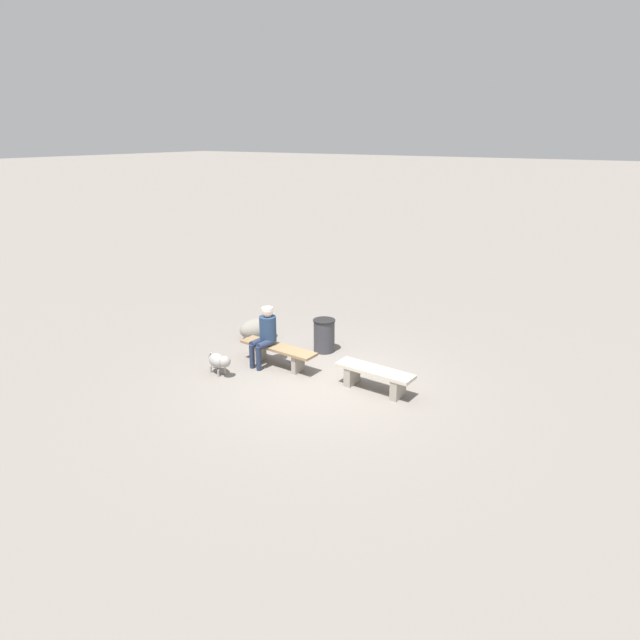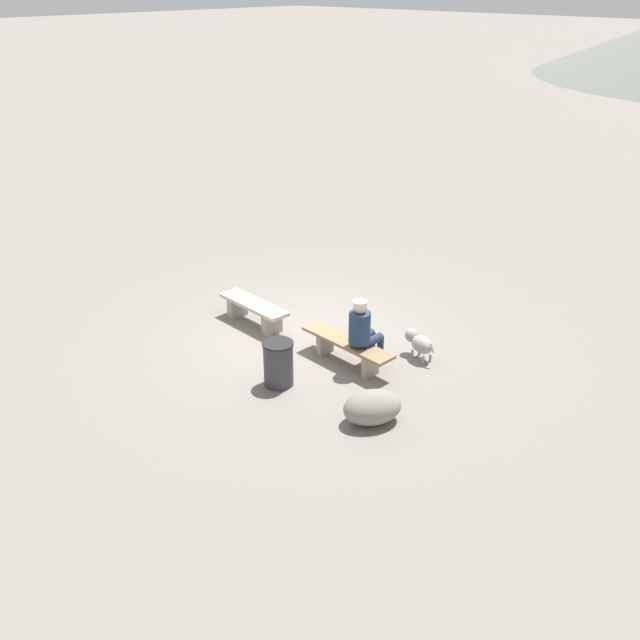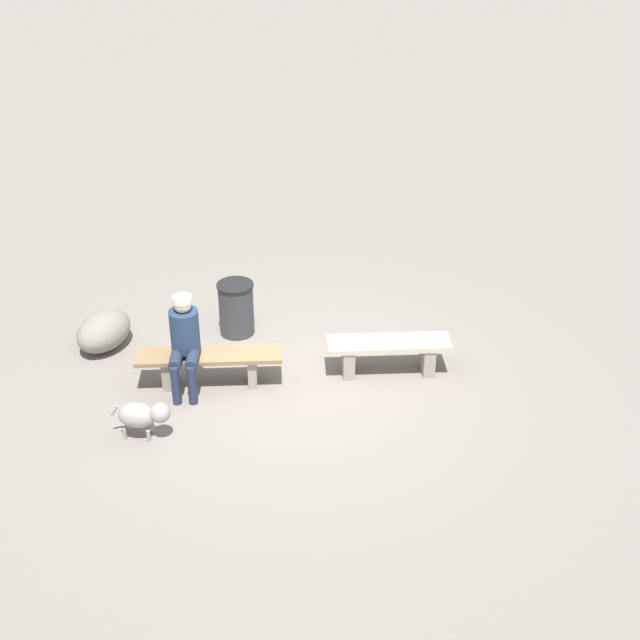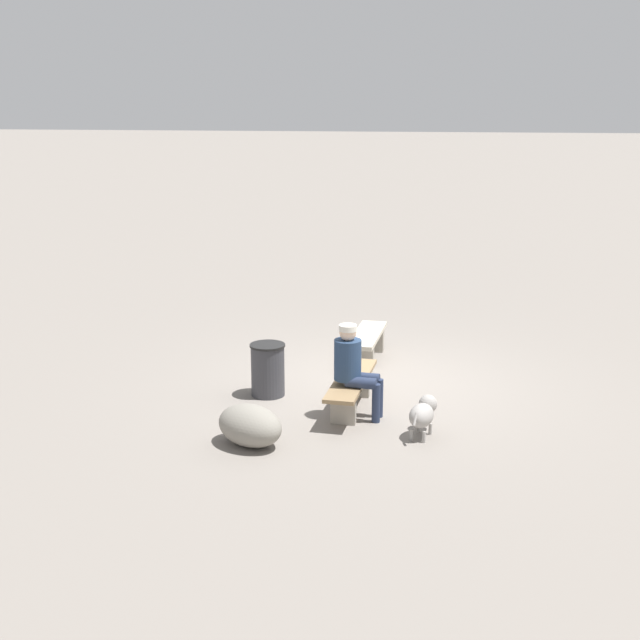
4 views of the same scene
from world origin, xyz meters
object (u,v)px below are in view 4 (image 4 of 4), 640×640
(bench_right, at_px, (351,387))
(boulder, at_px, (250,425))
(bench_left, at_px, (367,342))
(trash_bin, at_px, (268,370))
(dog, at_px, (423,413))
(seated_person, at_px, (353,364))

(bench_right, relative_size, boulder, 2.07)
(bench_left, height_order, trash_bin, trash_bin)
(bench_right, bearing_deg, bench_left, -175.59)
(dog, distance_m, boulder, 2.15)
(trash_bin, bearing_deg, boulder, 6.37)
(bench_left, relative_size, dog, 2.26)
(dog, bearing_deg, bench_right, 66.88)
(bench_left, bearing_deg, seated_person, 5.65)
(seated_person, height_order, dog, seated_person)
(bench_left, height_order, bench_right, bench_left)
(bench_right, bearing_deg, seated_person, 15.65)
(bench_left, height_order, seated_person, seated_person)
(bench_right, distance_m, boulder, 1.76)
(trash_bin, xyz_separation_m, boulder, (1.78, 0.20, -0.13))
(bench_left, xyz_separation_m, seated_person, (2.54, 0.12, 0.43))
(dog, height_order, boulder, boulder)
(seated_person, height_order, boulder, seated_person)
(bench_left, xyz_separation_m, trash_bin, (1.90, -1.19, 0.07))
(seated_person, xyz_separation_m, boulder, (1.14, -1.11, -0.49))
(boulder, bearing_deg, bench_right, 143.51)
(bench_right, distance_m, dog, 1.26)
(trash_bin, relative_size, boulder, 0.85)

